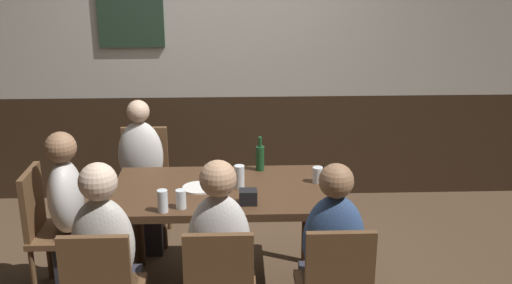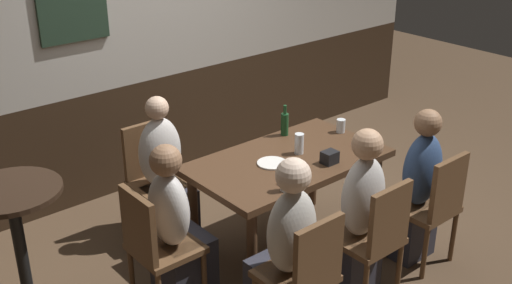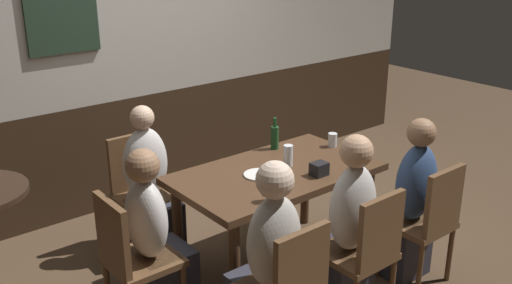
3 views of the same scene
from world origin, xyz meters
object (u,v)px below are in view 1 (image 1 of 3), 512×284
person_left_far (142,187)px  person_right_near (331,273)px  highball_clear (181,200)px  tumbler_water (239,178)px  plate_white_large (199,188)px  chair_left_far (145,178)px  beer_bottle_green (260,157)px  pint_glass_amber (318,176)px  dining_table (222,202)px  chair_head_west (51,225)px  person_left_near (108,275)px  person_mid_near (220,273)px  pint_glass_pale (163,202)px  person_head_west (76,227)px  condiment_caddy (248,197)px

person_left_far → person_right_near: person_right_near is taller
person_left_far → highball_clear: (0.39, -0.96, 0.31)m
tumbler_water → plate_white_large: bearing=-179.1°
chair_left_far → beer_bottle_green: (0.89, -0.50, 0.34)m
chair_left_far → pint_glass_amber: (1.26, -0.74, 0.29)m
plate_white_large → dining_table: bearing=-1.3°
highball_clear → chair_left_far: bearing=109.0°
chair_head_west → person_left_near: person_left_near is taller
person_mid_near → person_right_near: (0.62, 0.00, -0.02)m
pint_glass_pale → plate_white_large: pint_glass_pale is taller
person_right_near → person_head_west: bearing=157.3°
condiment_caddy → tumbler_water: bearing=101.0°
beer_bottle_green → plate_white_large: 0.53m
person_head_west → person_left_near: size_ratio=0.96×
chair_left_far → person_left_near: 1.49m
person_left_far → tumbler_water: person_left_far is taller
person_right_near → plate_white_large: bearing=139.2°
person_head_west → pint_glass_pale: size_ratio=8.25×
plate_white_large → highball_clear: bearing=-106.3°
dining_table → plate_white_large: (-0.15, 0.00, 0.10)m
highball_clear → plate_white_large: (0.09, 0.30, -0.05)m
highball_clear → person_left_near: bearing=-136.7°
person_left_far → person_mid_near: bearing=-64.8°
person_mid_near → pint_glass_amber: 1.02m
pint_glass_pale → beer_bottle_green: beer_bottle_green is taller
person_mid_near → beer_bottle_green: bearing=74.9°
tumbler_water → condiment_caddy: 0.26m
person_mid_near → person_left_far: person_mid_near is taller
dining_table → person_mid_near: size_ratio=1.19×
person_head_west → plate_white_large: bearing=0.2°
pint_glass_amber → highball_clear: bearing=-156.6°
pint_glass_amber → dining_table: bearing=-172.8°
highball_clear → tumbler_water: 0.47m
pint_glass_pale → beer_bottle_green: bearing=47.8°
person_left_far → beer_bottle_green: 1.02m
chair_left_far → person_right_near: person_right_near is taller
dining_table → plate_white_large: plate_white_large is taller
dining_table → person_left_near: bearing=-133.2°
tumbler_water → condiment_caddy: size_ratio=1.39×
person_left_far → pint_glass_pale: size_ratio=8.40×
chair_left_far → person_left_far: (0.00, -0.16, -0.01)m
plate_white_large → condiment_caddy: condiment_caddy is taller
person_left_near → pint_glass_pale: (0.28, 0.32, 0.29)m
person_left_far → person_right_near: size_ratio=0.99×
pint_glass_amber → tumbler_water: tumbler_water is taller
person_left_near → pint_glass_amber: size_ratio=11.21×
plate_white_large → person_head_west: bearing=-179.8°
chair_left_far → person_mid_near: (0.62, -1.49, 0.01)m
pint_glass_amber → plate_white_large: bearing=-174.4°
dining_table → pint_glass_pale: (-0.34, -0.35, 0.15)m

